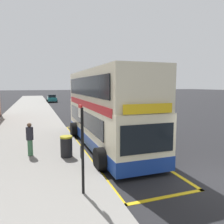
# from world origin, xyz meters

# --- Properties ---
(ground_plane) EXTENTS (260.00, 260.00, 0.00)m
(ground_plane) POSITION_xyz_m (0.00, 32.00, 0.00)
(ground_plane) COLOR black
(pavement_near) EXTENTS (6.00, 76.00, 0.14)m
(pavement_near) POSITION_xyz_m (-7.00, 32.00, 0.07)
(pavement_near) COLOR gray
(pavement_near) RESTS_ON ground
(double_decker_bus) EXTENTS (3.23, 10.30, 4.40)m
(double_decker_bus) POSITION_xyz_m (-2.46, 6.42, 2.06)
(double_decker_bus) COLOR beige
(double_decker_bus) RESTS_ON ground
(bus_bay_markings) EXTENTS (3.00, 13.08, 0.01)m
(bus_bay_markings) POSITION_xyz_m (-2.50, 6.41, 0.01)
(bus_bay_markings) COLOR gold
(bus_bay_markings) RESTS_ON ground
(bus_stop_sign) EXTENTS (0.09, 0.51, 2.81)m
(bus_stop_sign) POSITION_xyz_m (-4.98, 0.91, 1.78)
(bus_stop_sign) COLOR black
(bus_stop_sign) RESTS_ON pavement_near
(parked_car_teal_across) EXTENTS (2.09, 4.20, 1.62)m
(parked_car_teal_across) POSITION_xyz_m (-3.00, 42.13, 0.80)
(parked_car_teal_across) COLOR #196066
(parked_car_teal_across) RESTS_ON ground
(pedestrian_waiting_near_sign) EXTENTS (0.34, 0.34, 1.62)m
(pedestrian_waiting_near_sign) POSITION_xyz_m (-6.64, 5.44, 1.02)
(pedestrian_waiting_near_sign) COLOR #3F724C
(pedestrian_waiting_near_sign) RESTS_ON pavement_near
(litter_bin) EXTENTS (0.59, 0.59, 1.01)m
(litter_bin) POSITION_xyz_m (-4.99, 4.67, 0.65)
(litter_bin) COLOR black
(litter_bin) RESTS_ON pavement_near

